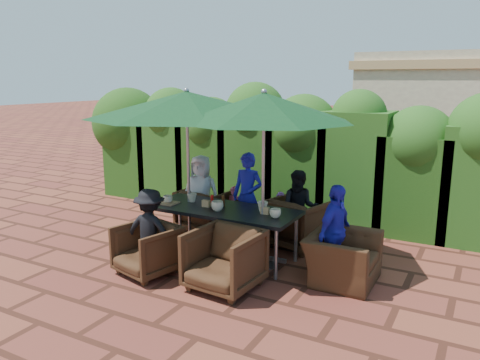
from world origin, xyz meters
The scene contains 31 objects.
ground centered at (0.00, 0.00, 0.00)m, with size 80.00×80.00×0.00m, color brown.
dining_table centered at (0.21, -0.17, 0.67)m, with size 2.23×0.90×0.75m.
umbrella_left centered at (-0.42, -0.09, 2.21)m, with size 2.98×2.98×2.46m.
umbrella_right centered at (0.86, -0.16, 2.21)m, with size 2.43×2.43×2.46m.
chair_far_left centered at (-0.67, 0.75, 0.41)m, with size 0.79×0.74×0.82m, color black.
chair_far_mid centered at (0.32, 0.66, 0.37)m, with size 0.72×0.67×0.74m, color black.
chair_far_right centered at (1.03, 0.79, 0.43)m, with size 0.83×0.78×0.86m, color black.
chair_near_left centered at (-0.37, -1.18, 0.38)m, with size 0.73×0.68×0.75m, color black.
chair_near_right centered at (0.78, -1.09, 0.42)m, with size 0.82×0.77×0.84m, color black.
chair_end_right centered at (2.00, -0.15, 0.42)m, with size 0.96×0.63×0.84m, color black.
adult_far_left centered at (-0.71, 0.68, 0.67)m, with size 0.66×0.39×1.33m, color silver.
adult_far_mid centered at (0.14, 0.76, 0.71)m, with size 0.51×0.42×1.43m, color #2121B2.
adult_far_right centered at (1.04, 0.79, 0.61)m, with size 0.58×0.36×1.22m, color black.
adult_near_left centered at (-0.40, -1.06, 0.57)m, with size 0.74×0.34×1.15m, color black.
adult_end_right centered at (1.88, -0.11, 0.63)m, with size 0.74×0.37×1.27m, color #2121B2.
child_left centered at (-0.16, 0.84, 0.41)m, with size 0.30×0.24×0.82m, color #F25574.
child_right centered at (0.64, 0.95, 0.40)m, with size 0.29×0.23×0.79m, color #A254B6.
pedestrian_a centered at (1.76, 4.26, 0.84)m, with size 1.57×0.56×1.68m, color #258A3D.
pedestrian_b centered at (2.45, 4.42, 0.76)m, with size 0.73×0.45×1.53m, color #F25574.
pedestrian_c centered at (3.29, 4.30, 0.92)m, with size 1.18×0.54×1.85m, color gray.
cup_a centered at (-0.66, -0.31, 0.81)m, with size 0.15×0.15×0.12m, color beige.
cup_b centered at (-0.37, -0.08, 0.82)m, with size 0.14×0.14×0.13m, color beige.
cup_c centered at (0.22, -0.32, 0.82)m, with size 0.18×0.18×0.14m, color beige.
cup_d centered at (0.80, -0.06, 0.82)m, with size 0.15×0.15×0.14m, color beige.
cup_e centered at (1.08, -0.24, 0.81)m, with size 0.16×0.16×0.12m, color beige.
ketchup_bottle centered at (0.02, -0.15, 0.83)m, with size 0.04×0.04×0.17m, color #B20C0A.
sauce_bottle centered at (0.18, -0.09, 0.83)m, with size 0.04×0.04×0.17m, color #4C230C.
serving_tray centered at (-0.67, -0.34, 0.76)m, with size 0.35×0.25×0.02m, color #A1714D.
number_block_left centered at (-0.03, -0.22, 0.80)m, with size 0.12×0.06×0.10m, color tan.
number_block_right centered at (0.89, -0.15, 0.80)m, with size 0.12×0.06×0.10m, color tan.
hedge_wall centered at (-0.06, 2.32, 1.35)m, with size 9.10×1.60×2.53m.
Camera 1 is at (3.55, -5.80, 2.58)m, focal length 35.00 mm.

